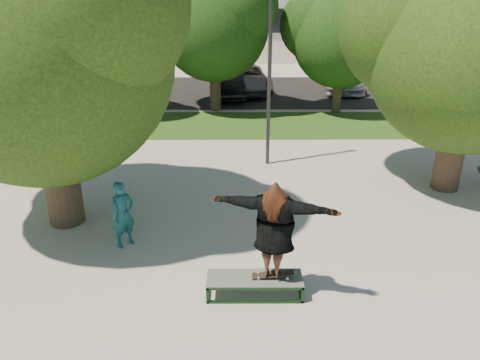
{
  "coord_description": "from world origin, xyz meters",
  "views": [
    {
      "loc": [
        0.04,
        -9.33,
        5.49
      ],
      "look_at": [
        0.08,
        0.6,
        1.27
      ],
      "focal_mm": 35.0,
      "sensor_mm": 36.0,
      "label": 1
    }
  ],
  "objects_px": {
    "bystander": "(123,214)",
    "car_grey": "(246,79)",
    "tree_right": "(466,41)",
    "lamppost": "(270,66)",
    "grind_box": "(255,286)",
    "car_silver_a": "(78,78)",
    "car_silver_b": "(343,76)",
    "tree_left": "(36,36)",
    "car_dark": "(227,83)"
  },
  "relations": [
    {
      "from": "lamppost",
      "to": "car_silver_b",
      "type": "relative_size",
      "value": 1.2
    },
    {
      "from": "tree_right",
      "to": "lamppost",
      "type": "xyz_separation_m",
      "value": [
        -4.92,
        1.92,
        -0.94
      ]
    },
    {
      "from": "tree_left",
      "to": "lamppost",
      "type": "bearing_deg",
      "value": 36.42
    },
    {
      "from": "tree_left",
      "to": "grind_box",
      "type": "xyz_separation_m",
      "value": [
        4.64,
        -3.06,
        -4.23
      ]
    },
    {
      "from": "lamppost",
      "to": "car_silver_b",
      "type": "distance_m",
      "value": 12.69
    },
    {
      "from": "car_silver_a",
      "to": "car_grey",
      "type": "bearing_deg",
      "value": 0.81
    },
    {
      "from": "car_silver_b",
      "to": "grind_box",
      "type": "bearing_deg",
      "value": -99.4
    },
    {
      "from": "car_silver_a",
      "to": "car_grey",
      "type": "relative_size",
      "value": 0.8
    },
    {
      "from": "car_silver_a",
      "to": "bystander",
      "type": "bearing_deg",
      "value": -67.28
    },
    {
      "from": "grind_box",
      "to": "bystander",
      "type": "xyz_separation_m",
      "value": [
        -2.85,
        1.84,
        0.57
      ]
    },
    {
      "from": "lamppost",
      "to": "car_silver_b",
      "type": "xyz_separation_m",
      "value": [
        4.8,
        11.5,
        -2.41
      ]
    },
    {
      "from": "lamppost",
      "to": "tree_right",
      "type": "bearing_deg",
      "value": -21.28
    },
    {
      "from": "bystander",
      "to": "car_grey",
      "type": "distance_m",
      "value": 16.34
    },
    {
      "from": "bystander",
      "to": "car_grey",
      "type": "bearing_deg",
      "value": 35.77
    },
    {
      "from": "car_silver_a",
      "to": "car_grey",
      "type": "distance_m",
      "value": 9.09
    },
    {
      "from": "bystander",
      "to": "car_silver_a",
      "type": "bearing_deg",
      "value": 66.84
    },
    {
      "from": "tree_left",
      "to": "car_dark",
      "type": "relative_size",
      "value": 1.66
    },
    {
      "from": "tree_right",
      "to": "grind_box",
      "type": "relative_size",
      "value": 3.62
    },
    {
      "from": "tree_right",
      "to": "car_silver_a",
      "type": "height_order",
      "value": "tree_right"
    },
    {
      "from": "car_silver_a",
      "to": "tree_left",
      "type": "bearing_deg",
      "value": -71.85
    },
    {
      "from": "grind_box",
      "to": "car_dark",
      "type": "bearing_deg",
      "value": 92.89
    },
    {
      "from": "grind_box",
      "to": "car_dark",
      "type": "xyz_separation_m",
      "value": [
        -0.85,
        16.77,
        0.52
      ]
    },
    {
      "from": "tree_right",
      "to": "car_grey",
      "type": "bearing_deg",
      "value": 112.93
    },
    {
      "from": "tree_right",
      "to": "car_silver_a",
      "type": "distance_m",
      "value": 19.84
    },
    {
      "from": "tree_right",
      "to": "bystander",
      "type": "xyz_separation_m",
      "value": [
        -8.42,
        -3.21,
        -3.33
      ]
    },
    {
      "from": "lamppost",
      "to": "car_grey",
      "type": "distance_m",
      "value": 11.23
    },
    {
      "from": "car_silver_a",
      "to": "car_silver_b",
      "type": "xyz_separation_m",
      "value": [
        14.41,
        0.35,
        0.05
      ]
    },
    {
      "from": "grind_box",
      "to": "car_grey",
      "type": "xyz_separation_m",
      "value": [
        0.13,
        17.91,
        0.51
      ]
    },
    {
      "from": "tree_right",
      "to": "tree_left",
      "type": "bearing_deg",
      "value": -168.97
    },
    {
      "from": "tree_right",
      "to": "bystander",
      "type": "relative_size",
      "value": 4.27
    },
    {
      "from": "bystander",
      "to": "car_silver_a",
      "type": "height_order",
      "value": "bystander"
    },
    {
      "from": "car_grey",
      "to": "car_dark",
      "type": "bearing_deg",
      "value": -137.66
    },
    {
      "from": "tree_left",
      "to": "lamppost",
      "type": "height_order",
      "value": "tree_left"
    },
    {
      "from": "lamppost",
      "to": "tree_left",
      "type": "bearing_deg",
      "value": -143.58
    },
    {
      "from": "lamppost",
      "to": "car_dark",
      "type": "relative_size",
      "value": 1.42
    },
    {
      "from": "car_silver_b",
      "to": "car_silver_a",
      "type": "bearing_deg",
      "value": -171.6
    },
    {
      "from": "car_dark",
      "to": "car_silver_b",
      "type": "relative_size",
      "value": 0.84
    },
    {
      "from": "tree_right",
      "to": "car_silver_b",
      "type": "bearing_deg",
      "value": 90.52
    },
    {
      "from": "lamppost",
      "to": "car_silver_a",
      "type": "relative_size",
      "value": 1.52
    },
    {
      "from": "tree_right",
      "to": "car_silver_b",
      "type": "xyz_separation_m",
      "value": [
        -0.12,
        13.42,
        -3.36
      ]
    },
    {
      "from": "grind_box",
      "to": "car_silver_a",
      "type": "relative_size",
      "value": 0.45
    },
    {
      "from": "tree_right",
      "to": "grind_box",
      "type": "height_order",
      "value": "tree_right"
    },
    {
      "from": "grind_box",
      "to": "car_grey",
      "type": "bearing_deg",
      "value": 89.59
    },
    {
      "from": "tree_left",
      "to": "tree_right",
      "type": "xyz_separation_m",
      "value": [
        10.21,
        1.99,
        -0.33
      ]
    },
    {
      "from": "tree_right",
      "to": "bystander",
      "type": "distance_m",
      "value": 9.61
    },
    {
      "from": "tree_left",
      "to": "lamppost",
      "type": "distance_m",
      "value": 6.7
    },
    {
      "from": "tree_right",
      "to": "grind_box",
      "type": "xyz_separation_m",
      "value": [
        -5.57,
        -5.05,
        -3.9
      ]
    },
    {
      "from": "lamppost",
      "to": "grind_box",
      "type": "xyz_separation_m",
      "value": [
        -0.65,
        -6.97,
        -2.96
      ]
    },
    {
      "from": "tree_right",
      "to": "lamppost",
      "type": "distance_m",
      "value": 5.36
    },
    {
      "from": "tree_right",
      "to": "grind_box",
      "type": "distance_m",
      "value": 8.47
    }
  ]
}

